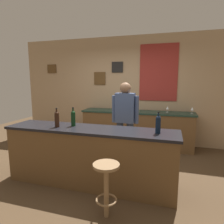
{
  "coord_description": "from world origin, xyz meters",
  "views": [
    {
      "loc": [
        1.18,
        -3.13,
        1.65
      ],
      "look_at": [
        0.11,
        0.45,
        1.05
      ],
      "focal_mm": 31.26,
      "sensor_mm": 36.0,
      "label": 1
    }
  ],
  "objects_px": {
    "bartender": "(125,118)",
    "wine_glass_a": "(133,107)",
    "wine_bottle_a": "(57,119)",
    "wine_glass_b": "(168,108)",
    "wine_glass_c": "(192,109)",
    "wine_bottle_c": "(158,124)",
    "coffee_mug": "(128,109)",
    "wine_bottle_b": "(73,118)",
    "bar_stool": "(106,181)"
  },
  "relations": [
    {
      "from": "wine_bottle_a",
      "to": "wine_glass_c",
      "type": "bearing_deg",
      "value": 43.68
    },
    {
      "from": "wine_bottle_c",
      "to": "coffee_mug",
      "type": "xyz_separation_m",
      "value": [
        -0.87,
        2.06,
        -0.11
      ]
    },
    {
      "from": "wine_glass_b",
      "to": "wine_bottle_c",
      "type": "bearing_deg",
      "value": -92.73
    },
    {
      "from": "bar_stool",
      "to": "wine_glass_c",
      "type": "xyz_separation_m",
      "value": [
        1.19,
        2.7,
        0.55
      ]
    },
    {
      "from": "bar_stool",
      "to": "wine_bottle_a",
      "type": "distance_m",
      "value": 1.32
    },
    {
      "from": "wine_bottle_c",
      "to": "bar_stool",
      "type": "bearing_deg",
      "value": -128.99
    },
    {
      "from": "bar_stool",
      "to": "wine_glass_a",
      "type": "bearing_deg",
      "value": 94.23
    },
    {
      "from": "bartender",
      "to": "wine_bottle_a",
      "type": "bearing_deg",
      "value": -133.71
    },
    {
      "from": "bar_stool",
      "to": "coffee_mug",
      "type": "bearing_deg",
      "value": 96.79
    },
    {
      "from": "bartender",
      "to": "wine_bottle_c",
      "type": "relative_size",
      "value": 5.29
    },
    {
      "from": "bar_stool",
      "to": "wine_glass_b",
      "type": "relative_size",
      "value": 4.39
    },
    {
      "from": "bartender",
      "to": "wine_glass_a",
      "type": "height_order",
      "value": "bartender"
    },
    {
      "from": "wine_glass_b",
      "to": "coffee_mug",
      "type": "distance_m",
      "value": 0.97
    },
    {
      "from": "wine_glass_a",
      "to": "coffee_mug",
      "type": "xyz_separation_m",
      "value": [
        -0.12,
        0.01,
        -0.06
      ]
    },
    {
      "from": "bartender",
      "to": "wine_glass_b",
      "type": "height_order",
      "value": "bartender"
    },
    {
      "from": "wine_bottle_c",
      "to": "coffee_mug",
      "type": "distance_m",
      "value": 2.24
    },
    {
      "from": "wine_bottle_b",
      "to": "wine_glass_b",
      "type": "distance_m",
      "value": 2.45
    },
    {
      "from": "bartender",
      "to": "wine_glass_a",
      "type": "xyz_separation_m",
      "value": [
        -0.08,
        1.2,
        0.07
      ]
    },
    {
      "from": "bartender",
      "to": "wine_glass_b",
      "type": "bearing_deg",
      "value": 57.22
    },
    {
      "from": "wine_bottle_a",
      "to": "coffee_mug",
      "type": "height_order",
      "value": "wine_bottle_a"
    },
    {
      "from": "wine_bottle_b",
      "to": "bartender",
      "type": "bearing_deg",
      "value": 49.17
    },
    {
      "from": "bar_stool",
      "to": "wine_glass_b",
      "type": "xyz_separation_m",
      "value": [
        0.64,
        2.72,
        0.55
      ]
    },
    {
      "from": "wine_bottle_a",
      "to": "wine_glass_c",
      "type": "distance_m",
      "value": 3.05
    },
    {
      "from": "wine_glass_a",
      "to": "wine_bottle_c",
      "type": "bearing_deg",
      "value": -70.1
    },
    {
      "from": "bar_stool",
      "to": "wine_bottle_a",
      "type": "bearing_deg",
      "value": 149.65
    },
    {
      "from": "bar_stool",
      "to": "wine_bottle_b",
      "type": "distance_m",
      "value": 1.25
    },
    {
      "from": "coffee_mug",
      "to": "wine_glass_c",
      "type": "bearing_deg",
      "value": -1.18
    },
    {
      "from": "wine_bottle_a",
      "to": "wine_glass_a",
      "type": "bearing_deg",
      "value": 69.02
    },
    {
      "from": "bartender",
      "to": "coffee_mug",
      "type": "relative_size",
      "value": 12.96
    },
    {
      "from": "wine_glass_c",
      "to": "coffee_mug",
      "type": "relative_size",
      "value": 1.24
    },
    {
      "from": "bartender",
      "to": "coffee_mug",
      "type": "bearing_deg",
      "value": 99.47
    },
    {
      "from": "wine_glass_b",
      "to": "wine_glass_c",
      "type": "distance_m",
      "value": 0.55
    },
    {
      "from": "bar_stool",
      "to": "wine_bottle_b",
      "type": "bearing_deg",
      "value": 137.48
    },
    {
      "from": "wine_glass_c",
      "to": "coffee_mug",
      "type": "bearing_deg",
      "value": 178.82
    },
    {
      "from": "bar_stool",
      "to": "wine_bottle_c",
      "type": "xyz_separation_m",
      "value": [
        0.54,
        0.67,
        0.6
      ]
    },
    {
      "from": "bartender",
      "to": "wine_glass_b",
      "type": "distance_m",
      "value": 1.42
    },
    {
      "from": "wine_glass_b",
      "to": "coffee_mug",
      "type": "relative_size",
      "value": 1.24
    },
    {
      "from": "wine_glass_b",
      "to": "wine_bottle_b",
      "type": "bearing_deg",
      "value": -126.2
    },
    {
      "from": "wine_glass_a",
      "to": "coffee_mug",
      "type": "relative_size",
      "value": 1.24
    },
    {
      "from": "bartender",
      "to": "wine_glass_c",
      "type": "height_order",
      "value": "bartender"
    },
    {
      "from": "wine_bottle_b",
      "to": "wine_glass_b",
      "type": "bearing_deg",
      "value": 53.8
    },
    {
      "from": "wine_bottle_b",
      "to": "wine_glass_c",
      "type": "xyz_separation_m",
      "value": [
        1.99,
        1.96,
        -0.05
      ]
    },
    {
      "from": "wine_glass_b",
      "to": "coffee_mug",
      "type": "xyz_separation_m",
      "value": [
        -0.97,
        0.01,
        -0.06
      ]
    },
    {
      "from": "wine_bottle_b",
      "to": "coffee_mug",
      "type": "height_order",
      "value": "wine_bottle_b"
    },
    {
      "from": "bartender",
      "to": "wine_glass_a",
      "type": "relative_size",
      "value": 10.45
    },
    {
      "from": "wine_bottle_c",
      "to": "wine_glass_c",
      "type": "relative_size",
      "value": 1.97
    },
    {
      "from": "wine_bottle_c",
      "to": "coffee_mug",
      "type": "height_order",
      "value": "wine_bottle_c"
    },
    {
      "from": "wine_bottle_b",
      "to": "wine_bottle_c",
      "type": "height_order",
      "value": "same"
    },
    {
      "from": "wine_glass_a",
      "to": "wine_bottle_a",
      "type": "bearing_deg",
      "value": -110.98
    },
    {
      "from": "wine_glass_a",
      "to": "coffee_mug",
      "type": "height_order",
      "value": "wine_glass_a"
    }
  ]
}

